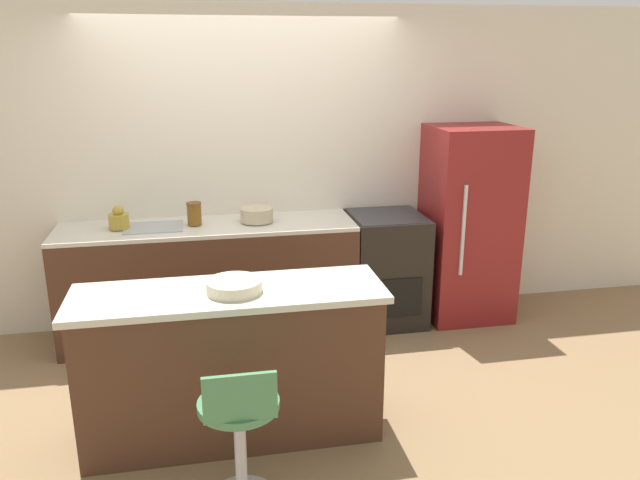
# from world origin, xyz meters

# --- Properties ---
(ground_plane) EXTENTS (14.00, 14.00, 0.00)m
(ground_plane) POSITION_xyz_m (0.00, 0.00, 0.00)
(ground_plane) COLOR #8E704C
(wall_back) EXTENTS (8.00, 0.06, 2.60)m
(wall_back) POSITION_xyz_m (0.00, 0.67, 1.30)
(wall_back) COLOR silver
(wall_back) RESTS_ON ground_plane
(back_counter) EXTENTS (2.31, 0.62, 0.94)m
(back_counter) POSITION_xyz_m (-0.35, 0.33, 0.47)
(back_counter) COLOR #4C2D1E
(back_counter) RESTS_ON ground_plane
(kitchen_island) EXTENTS (1.79, 0.57, 0.93)m
(kitchen_island) POSITION_xyz_m (-0.26, -1.11, 0.47)
(kitchen_island) COLOR #4C2D1E
(kitchen_island) RESTS_ON ground_plane
(oven_range) EXTENTS (0.61, 0.63, 0.94)m
(oven_range) POSITION_xyz_m (1.12, 0.33, 0.47)
(oven_range) COLOR black
(oven_range) RESTS_ON ground_plane
(refrigerator) EXTENTS (0.70, 0.65, 1.65)m
(refrigerator) POSITION_xyz_m (1.85, 0.32, 0.82)
(refrigerator) COLOR maroon
(refrigerator) RESTS_ON ground_plane
(stool_chair) EXTENTS (0.41, 0.41, 0.83)m
(stool_chair) POSITION_xyz_m (-0.26, -1.76, 0.42)
(stool_chair) COLOR #B7B7BC
(stool_chair) RESTS_ON ground_plane
(kettle) EXTENTS (0.15, 0.15, 0.18)m
(kettle) POSITION_xyz_m (-1.01, 0.34, 1.01)
(kettle) COLOR #B29333
(kettle) RESTS_ON back_counter
(mixing_bowl) EXTENTS (0.26, 0.26, 0.11)m
(mixing_bowl) POSITION_xyz_m (0.04, 0.34, 0.99)
(mixing_bowl) COLOR #C1B28E
(mixing_bowl) RESTS_ON back_counter
(canister_jar) EXTENTS (0.12, 0.12, 0.17)m
(canister_jar) POSITION_xyz_m (-0.44, 0.34, 1.03)
(canister_jar) COLOR brown
(canister_jar) RESTS_ON back_counter
(fruit_bowl) EXTENTS (0.31, 0.31, 0.07)m
(fruit_bowl) POSITION_xyz_m (-0.23, -1.14, 0.97)
(fruit_bowl) COLOR beige
(fruit_bowl) RESTS_ON kitchen_island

